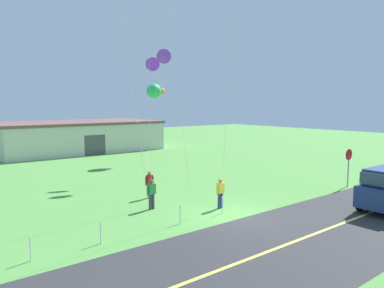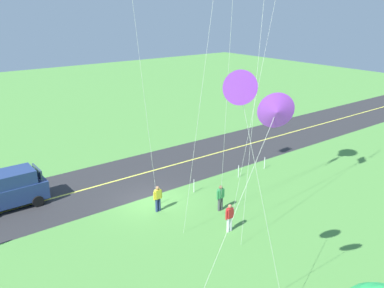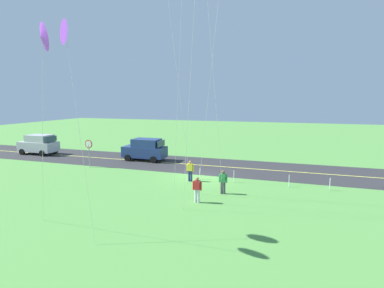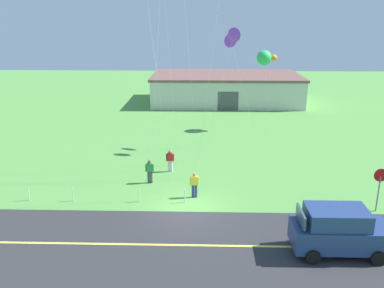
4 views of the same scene
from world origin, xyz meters
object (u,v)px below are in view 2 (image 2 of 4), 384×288
(car_suv_foreground, at_px, (8,189))
(person_adult_companion, at_px, (230,217))
(kite_pink_drift, at_px, (276,113))
(person_adult_near, at_px, (158,198))
(person_child_watcher, at_px, (220,197))
(kite_green_far, at_px, (240,88))

(car_suv_foreground, height_order, person_adult_companion, car_suv_foreground)
(car_suv_foreground, distance_m, kite_pink_drift, 18.61)
(person_adult_near, xyz_separation_m, person_child_watcher, (-2.98, 2.15, 0.00))
(person_child_watcher, bearing_deg, person_adult_near, -68.76)
(person_adult_near, bearing_deg, car_suv_foreground, -14.42)
(person_child_watcher, relative_size, kite_green_far, 0.17)
(person_adult_near, height_order, person_adult_companion, same)
(kite_green_far, relative_size, kite_pink_drift, 1.05)
(car_suv_foreground, relative_size, person_adult_near, 2.75)
(car_suv_foreground, height_order, person_child_watcher, car_suv_foreground)
(person_adult_near, xyz_separation_m, kite_green_far, (2.74, 9.29, 8.23))
(car_suv_foreground, xyz_separation_m, person_child_watcher, (-9.75, 7.99, -0.29))
(person_adult_companion, height_order, kite_green_far, kite_green_far)
(person_adult_near, distance_m, person_adult_companion, 4.59)
(kite_green_far, bearing_deg, person_adult_companion, -131.83)
(person_adult_near, height_order, kite_pink_drift, kite_pink_drift)
(car_suv_foreground, distance_m, person_child_watcher, 12.61)
(person_adult_near, bearing_deg, person_adult_companion, 139.57)
(kite_green_far, height_order, kite_pink_drift, kite_green_far)
(car_suv_foreground, relative_size, person_adult_companion, 2.75)
(kite_pink_drift, bearing_deg, kite_green_far, -86.25)
(person_adult_near, distance_m, kite_green_far, 12.71)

